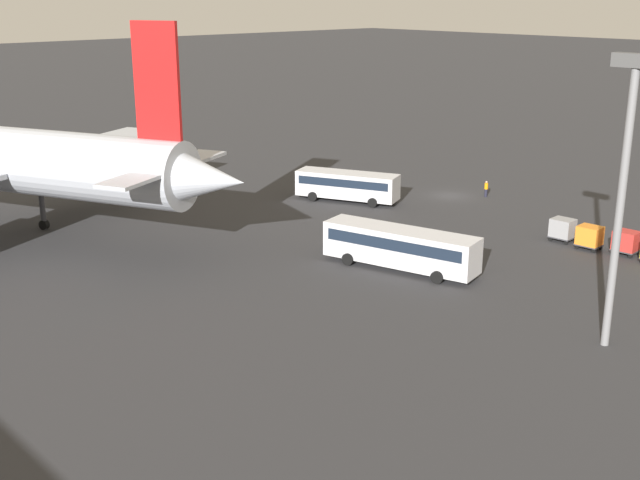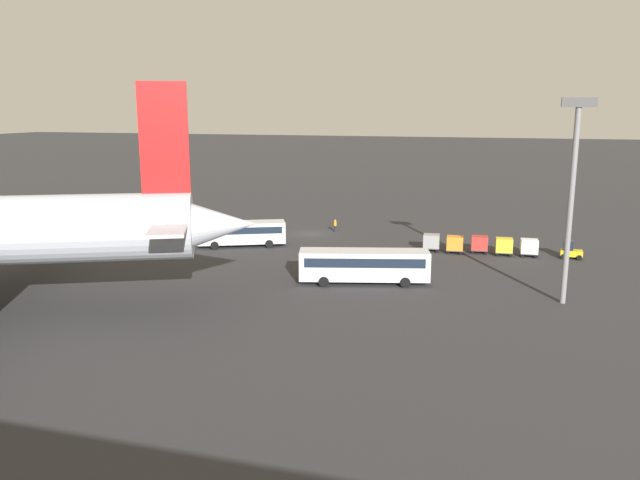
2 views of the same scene
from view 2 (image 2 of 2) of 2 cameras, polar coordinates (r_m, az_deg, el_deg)
name	(u,v)px [view 2 (image 2 of 2)]	position (r m, az deg, el deg)	size (l,w,h in m)	color
ground_plane	(310,234)	(85.99, -0.88, 0.56)	(600.00, 600.00, 0.00)	#2D2D30
shuttle_bus_near	(242,232)	(78.63, -7.18, 0.76)	(11.04, 7.10, 3.07)	silver
shuttle_bus_far	(364,264)	(61.67, 4.05, -2.18)	(13.04, 5.97, 3.30)	silver
baggage_tug	(570,250)	(77.41, 21.91, -0.89)	(2.47, 1.75, 2.10)	gold
worker_person	(335,226)	(87.40, 1.39, 1.33)	(0.38, 0.38, 1.74)	#1E1E2D
cargo_cart_white	(529,247)	(76.61, 18.58, -0.58)	(2.10, 1.80, 2.06)	#38383D
cargo_cart_yellow	(504,246)	(76.33, 16.48, -0.49)	(2.10, 1.80, 2.06)	#38383D
cargo_cart_red	(480,243)	(76.80, 14.38, -0.30)	(2.10, 1.80, 2.06)	#38383D
cargo_cart_orange	(455,243)	(76.03, 12.23, -0.31)	(2.10, 1.80, 2.06)	#38383D
cargo_cart_grey	(431,241)	(76.63, 10.15, -0.13)	(2.10, 1.80, 2.06)	#38383D
light_pole	(573,181)	(57.76, 22.10, 5.06)	(2.80, 0.70, 17.89)	slate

